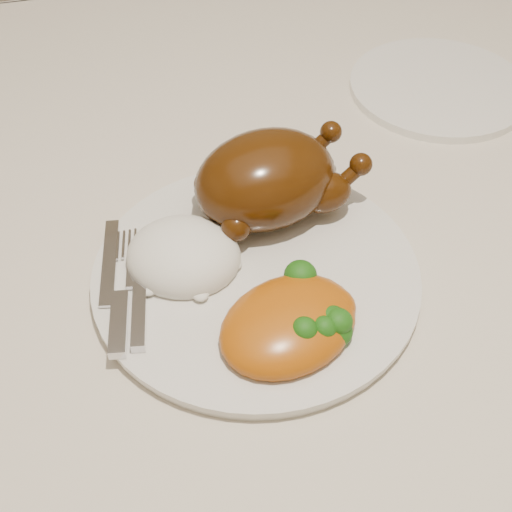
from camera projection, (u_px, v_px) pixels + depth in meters
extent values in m
cube|color=brown|center=(280.00, 221.00, 0.75)|extent=(1.60, 0.90, 0.04)
cube|color=beige|center=(281.00, 204.00, 0.73)|extent=(1.72, 1.02, 0.01)
cube|color=beige|center=(193.00, 36.00, 1.14)|extent=(1.72, 0.01, 0.18)
cylinder|color=silver|center=(256.00, 276.00, 0.65)|extent=(0.39, 0.39, 0.01)
cylinder|color=silver|center=(439.00, 87.00, 0.87)|extent=(0.24, 0.24, 0.01)
ellipsoid|color=#442007|center=(265.00, 179.00, 0.67)|extent=(0.16, 0.13, 0.09)
ellipsoid|color=#442007|center=(256.00, 168.00, 0.65)|extent=(0.07, 0.06, 0.04)
ellipsoid|color=#442007|center=(324.00, 192.00, 0.68)|extent=(0.05, 0.04, 0.04)
sphere|color=#442007|center=(361.00, 164.00, 0.67)|extent=(0.02, 0.02, 0.02)
ellipsoid|color=#442007|center=(296.00, 158.00, 0.71)|extent=(0.05, 0.04, 0.04)
sphere|color=#442007|center=(331.00, 132.00, 0.71)|extent=(0.02, 0.02, 0.02)
sphere|color=#442007|center=(236.00, 226.00, 0.65)|extent=(0.03, 0.03, 0.03)
sphere|color=#442007|center=(208.00, 184.00, 0.69)|extent=(0.03, 0.03, 0.03)
ellipsoid|color=white|center=(184.00, 256.00, 0.65)|extent=(0.13, 0.13, 0.05)
ellipsoid|color=#B45B0B|center=(288.00, 325.00, 0.59)|extent=(0.15, 0.14, 0.04)
ellipsoid|color=#B45B0B|center=(323.00, 308.00, 0.60)|extent=(0.06, 0.05, 0.03)
ellipsoid|color=#18420B|center=(324.00, 328.00, 0.58)|extent=(0.02, 0.02, 0.02)
ellipsoid|color=#18420B|center=(331.00, 320.00, 0.59)|extent=(0.03, 0.03, 0.02)
ellipsoid|color=#18420B|center=(304.00, 330.00, 0.57)|extent=(0.02, 0.02, 0.02)
ellipsoid|color=#18420B|center=(335.00, 331.00, 0.59)|extent=(0.03, 0.03, 0.03)
ellipsoid|color=#18420B|center=(300.00, 276.00, 0.62)|extent=(0.03, 0.03, 0.03)
ellipsoid|color=#18420B|center=(338.00, 322.00, 0.58)|extent=(0.02, 0.02, 0.02)
cube|color=silver|center=(109.00, 262.00, 0.65)|extent=(0.03, 0.11, 0.00)
cube|color=silver|center=(119.00, 324.00, 0.60)|extent=(0.02, 0.07, 0.01)
cube|color=silver|center=(139.00, 316.00, 0.60)|extent=(0.02, 0.07, 0.01)
cube|color=silver|center=(129.00, 257.00, 0.65)|extent=(0.02, 0.08, 0.00)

